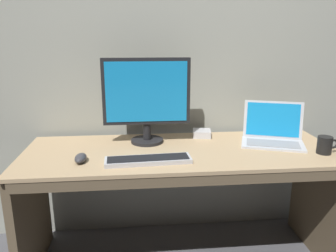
{
  "coord_description": "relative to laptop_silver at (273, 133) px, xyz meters",
  "views": [
    {
      "loc": [
        -0.25,
        -1.76,
        1.33
      ],
      "look_at": [
        -0.07,
        0.0,
        0.85
      ],
      "focal_mm": 35.56,
      "sensor_mm": 36.0,
      "label": 1
    }
  ],
  "objects": [
    {
      "name": "back_wall",
      "position": [
        -0.56,
        0.32,
        0.61
      ],
      "size": [
        4.59,
        0.04,
        2.76
      ],
      "primitive_type": "cube",
      "color": "#9EA093",
      "rests_on": "ground"
    },
    {
      "name": "desk",
      "position": [
        -0.56,
        -0.09,
        -0.28
      ],
      "size": [
        1.76,
        0.66,
        0.71
      ],
      "color": "tan",
      "rests_on": "ground"
    },
    {
      "name": "laptop_silver",
      "position": [
        0.0,
        0.0,
        0.0
      ],
      "size": [
        0.42,
        0.36,
        0.24
      ],
      "color": "silver",
      "rests_on": "desk"
    },
    {
      "name": "external_monitor",
      "position": [
        -0.75,
        0.06,
        0.22
      ],
      "size": [
        0.51,
        0.19,
        0.5
      ],
      "color": "black",
      "rests_on": "desk"
    },
    {
      "name": "wired_keyboard",
      "position": [
        -0.76,
        -0.26,
        -0.05
      ],
      "size": [
        0.44,
        0.14,
        0.03
      ],
      "color": "#BCBCC1",
      "rests_on": "desk"
    },
    {
      "name": "computer_mouse",
      "position": [
        -1.1,
        -0.22,
        -0.04
      ],
      "size": [
        0.06,
        0.11,
        0.04
      ],
      "primitive_type": "ellipsoid",
      "rotation": [
        0.0,
        0.0,
        -0.05
      ],
      "color": "#38383D",
      "rests_on": "desk"
    },
    {
      "name": "external_drive_box",
      "position": [
        -0.4,
        0.16,
        -0.04
      ],
      "size": [
        0.13,
        0.12,
        0.04
      ],
      "primitive_type": "cube",
      "rotation": [
        0.0,
        0.0,
        -0.16
      ],
      "color": "silver",
      "rests_on": "desk"
    },
    {
      "name": "coffee_mug",
      "position": [
        0.21,
        -0.22,
        -0.01
      ],
      "size": [
        0.12,
        0.08,
        0.1
      ],
      "color": "black",
      "rests_on": "desk"
    }
  ]
}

